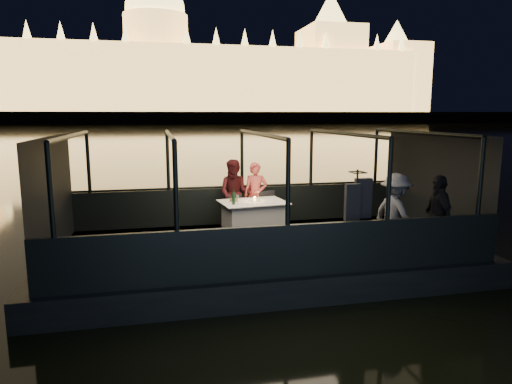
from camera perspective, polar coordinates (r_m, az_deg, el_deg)
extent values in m
plane|color=black|center=(89.11, -11.28, 7.46)|extent=(500.00, 500.00, 0.00)
cube|color=black|center=(9.80, 0.51, -9.36)|extent=(8.60, 4.40, 1.00)
cube|color=black|center=(9.66, 0.52, -6.66)|extent=(8.00, 4.00, 0.04)
cube|color=black|center=(11.45, -1.74, -1.64)|extent=(8.00, 0.08, 0.90)
cube|color=black|center=(7.67, 3.93, -7.39)|extent=(8.00, 0.08, 0.90)
cube|color=#423D33|center=(219.05, -12.14, 8.92)|extent=(400.00, 140.00, 6.00)
cube|color=white|center=(10.31, -0.36, -3.29)|extent=(1.57, 1.22, 0.77)
cube|color=black|center=(10.66, -2.52, -2.49)|extent=(0.48, 0.48, 0.81)
cube|color=black|center=(10.82, 1.58, -2.30)|extent=(0.49, 0.49, 0.88)
imported|color=#CE504B|center=(10.97, -0.04, -0.54)|extent=(0.65, 0.52, 1.57)
imported|color=#3D1114|center=(10.93, -2.63, -0.59)|extent=(0.95, 0.84, 1.64)
imported|color=silver|center=(9.16, 17.04, -2.39)|extent=(0.82, 1.15, 1.60)
imported|color=black|center=(9.26, 21.79, -2.53)|extent=(0.53, 0.99, 1.59)
cylinder|color=#153B20|center=(9.89, -2.82, -0.72)|extent=(0.08, 0.08, 0.33)
cylinder|color=brown|center=(10.20, -2.79, -1.02)|extent=(0.24, 0.24, 0.07)
cylinder|color=gold|center=(10.30, -0.16, -0.90)|extent=(0.08, 0.08, 0.09)
cylinder|color=silver|center=(10.11, 1.74, -1.30)|extent=(0.28, 0.28, 0.02)
cylinder|color=white|center=(10.21, -2.67, -1.19)|extent=(0.31, 0.31, 0.02)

